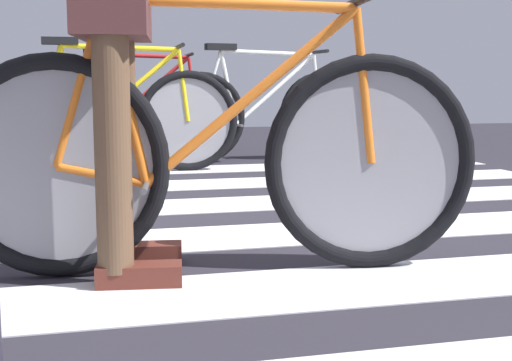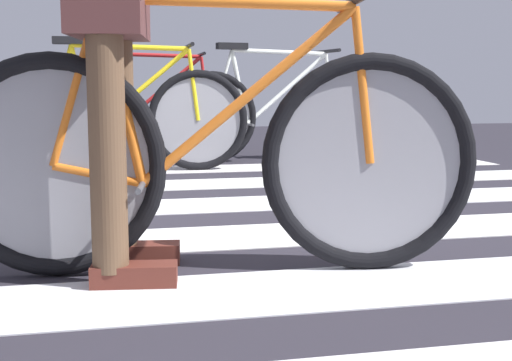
# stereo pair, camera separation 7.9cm
# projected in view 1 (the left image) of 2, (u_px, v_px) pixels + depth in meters

# --- Properties ---
(ground) EXTENTS (18.00, 14.00, 0.02)m
(ground) POSITION_uv_depth(u_px,v_px,m) (202.00, 228.00, 3.08)
(ground) COLOR #28262E
(crosswalk_markings) EXTENTS (5.47, 5.03, 0.00)m
(crosswalk_markings) POSITION_uv_depth(u_px,v_px,m) (204.00, 238.00, 2.82)
(crosswalk_markings) COLOR silver
(crosswalk_markings) RESTS_ON ground
(bicycle_1_of_4) EXTENTS (1.73, 0.52, 0.93)m
(bicycle_1_of_4) POSITION_uv_depth(u_px,v_px,m) (216.00, 156.00, 2.26)
(bicycle_1_of_4) COLOR black
(bicycle_1_of_4) RESTS_ON ground
(cyclist_1_of_4) EXTENTS (0.36, 0.44, 1.04)m
(cyclist_1_of_4) POSITION_uv_depth(u_px,v_px,m) (116.00, 67.00, 2.19)
(cyclist_1_of_4) COLOR brown
(cyclist_1_of_4) RESTS_ON ground
(bicycle_2_of_4) EXTENTS (1.74, 0.52, 0.93)m
(bicycle_2_of_4) POSITION_uv_depth(u_px,v_px,m) (114.00, 118.00, 4.86)
(bicycle_2_of_4) COLOR black
(bicycle_2_of_4) RESTS_ON ground
(bicycle_3_of_4) EXTENTS (1.73, 0.52, 0.93)m
(bicycle_3_of_4) POSITION_uv_depth(u_px,v_px,m) (262.00, 113.00, 5.66)
(bicycle_3_of_4) COLOR black
(bicycle_3_of_4) RESTS_ON ground
(bicycle_4_of_4) EXTENTS (1.74, 0.52, 0.93)m
(bicycle_4_of_4) POSITION_uv_depth(u_px,v_px,m) (139.00, 111.00, 6.26)
(bicycle_4_of_4) COLOR black
(bicycle_4_of_4) RESTS_ON ground
(cyclist_4_of_4) EXTENTS (0.32, 0.42, 1.00)m
(cyclist_4_of_4) POSITION_uv_depth(u_px,v_px,m) (102.00, 81.00, 6.15)
(cyclist_4_of_4) COLOR brown
(cyclist_4_of_4) RESTS_ON ground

